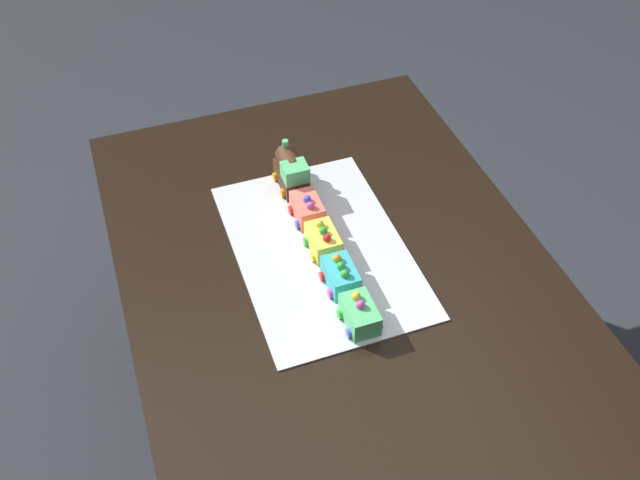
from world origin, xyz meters
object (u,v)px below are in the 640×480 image
object	(u,v)px
cake_car_tanker_coral	(307,209)
cake_car_hopper_turquoise	(341,275)
cake_locomotive	(291,172)
dining_table	(337,296)
cake_car_gondola_lemon	(323,240)
cake_car_caboose_mint_green	(360,314)

from	to	relation	value
cake_car_tanker_coral	cake_car_hopper_turquoise	xyz separation A→B (m)	(0.24, 0.00, 0.00)
cake_car_hopper_turquoise	cake_locomotive	bearing A→B (deg)	180.00
cake_car_hopper_turquoise	cake_car_tanker_coral	bearing A→B (deg)	180.00
cake_car_hopper_turquoise	dining_table	bearing A→B (deg)	165.76
cake_car_gondola_lemon	cake_locomotive	bearing A→B (deg)	180.00
dining_table	cake_car_tanker_coral	size ratio (longest dim) A/B	14.00
cake_locomotive	cake_car_caboose_mint_green	size ratio (longest dim) A/B	1.40
cake_car_hopper_turquoise	cake_car_gondola_lemon	bearing A→B (deg)	180.00
cake_locomotive	cake_car_gondola_lemon	size ratio (longest dim) A/B	1.40
cake_car_tanker_coral	cake_car_caboose_mint_green	xyz separation A→B (m)	(0.35, 0.00, 0.00)
cake_locomotive	cake_car_tanker_coral	bearing A→B (deg)	-0.00
cake_car_gondola_lemon	cake_car_hopper_turquoise	size ratio (longest dim) A/B	1.00
cake_car_tanker_coral	cake_car_gondola_lemon	distance (m)	0.12
cake_car_gondola_lemon	cake_car_caboose_mint_green	distance (m)	0.24
dining_table	cake_car_caboose_mint_green	bearing A→B (deg)	-4.43
cake_car_tanker_coral	cake_car_caboose_mint_green	world-z (taller)	same
cake_car_hopper_turquoise	cake_car_caboose_mint_green	distance (m)	0.12
dining_table	cake_locomotive	xyz separation A→B (m)	(-0.31, -0.01, 0.16)
cake_car_caboose_mint_green	dining_table	bearing A→B (deg)	175.57
cake_locomotive	cake_car_gondola_lemon	bearing A→B (deg)	-0.00
cake_car_tanker_coral	cake_car_gondola_lemon	bearing A→B (deg)	0.00
cake_locomotive	cake_car_hopper_turquoise	size ratio (longest dim) A/B	1.40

